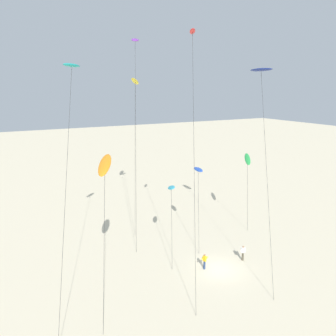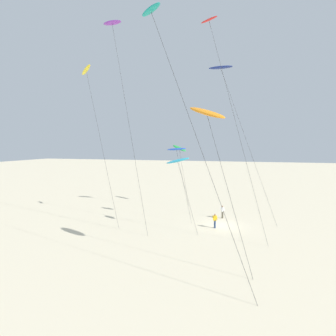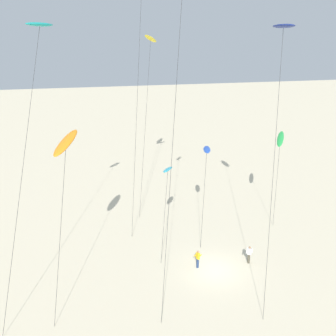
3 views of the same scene
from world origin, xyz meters
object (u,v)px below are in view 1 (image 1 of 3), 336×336
Objects in this scene: kite_orange at (105,165)px; kite_yellow at (135,84)px; kite_blue at (198,170)px; kite_green at (248,159)px; kite_flyer_nearest at (243,253)px; kite_flyer_middle at (205,261)px; kite_purple at (135,42)px; kite_navy at (261,71)px; kite_red at (193,40)px; kite_teal at (72,69)px; kite_cyan at (171,188)px.

kite_orange is 19.77m from kite_yellow.
kite_green is at bearing 11.23° from kite_blue.
kite_blue reaches higher than kite_flyer_nearest.
kite_orange reaches higher than kite_flyer_middle.
kite_purple is at bearing 127.22° from kite_blue.
kite_purple reaches higher than kite_flyer_nearest.
kite_green is 0.49× the size of kite_navy.
kite_purple is at bearing 94.24° from kite_red.
kite_teal is 17.19m from kite_blue.
kite_yellow is 17.10m from kite_navy.
kite_teal is 1.00× the size of kite_navy.
kite_teal reaches higher than kite_flyer_nearest.
kite_flyer_middle is at bearing -87.72° from kite_yellow.
kite_orange is at bearing -73.52° from kite_teal.
kite_red reaches higher than kite_green.
kite_green is at bearing -18.53° from kite_purple.
kite_teal is at bearing -138.92° from kite_purple.
kite_orange is 14.94m from kite_flyer_middle.
kite_purple reaches higher than kite_red.
kite_blue is 14.27m from kite_red.
kite_cyan is 8.14m from kite_flyer_middle.
kite_cyan is at bearing -94.96° from kite_yellow.
kite_purple reaches higher than kite_orange.
kite_red reaches higher than kite_blue.
kite_yellow is (-11.71, 8.93, 9.47)m from kite_green.
kite_purple is at bearing 120.29° from kite_flyer_nearest.
kite_navy is 0.84× the size of kite_purple.
kite_teal is 10.44m from kite_red.
kite_teal reaches higher than kite_orange.
kite_navy reaches higher than kite_cyan.
kite_cyan is at bearing 92.25° from kite_red.
kite_blue is at bearing -168.77° from kite_green.
kite_navy is 18.63m from kite_flyer_nearest.
kite_teal is 11.90× the size of kite_flyer_nearest.
kite_red is (-12.60, -6.35, 12.90)m from kite_green.
kite_navy is at bearing -26.73° from kite_cyan.
kite_yellow is 11.56× the size of kite_flyer_middle.
kite_blue is 10.09m from kite_flyer_nearest.
kite_green is at bearing 26.76° from kite_red.
kite_navy reaches higher than kite_orange.
kite_yellow reaches higher than kite_orange.
kite_orange is (-21.05, -7.27, 3.04)m from kite_green.
kite_green is 19.85m from kite_purple.
kite_red is at bearing 176.87° from kite_navy.
kite_teal is at bearing -130.93° from kite_yellow.
kite_purple is 10.92m from kite_red.
kite_flyer_middle is (9.97, 0.36, -11.13)m from kite_orange.
kite_navy is at bearing -126.49° from kite_green.
kite_teal is 15.05m from kite_cyan.
kite_yellow reaches higher than kite_cyan.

